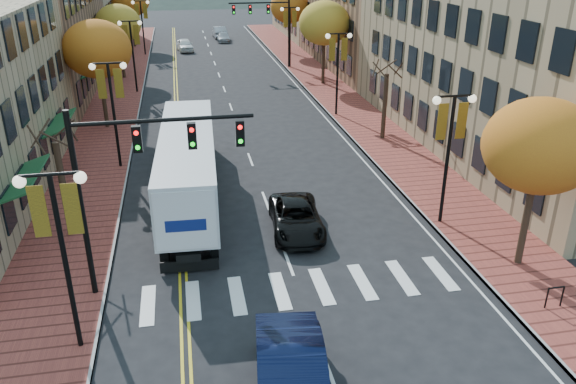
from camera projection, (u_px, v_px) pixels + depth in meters
ground at (310, 321)px, 19.20m from camera, size 200.00×200.00×0.00m
sidewalk_left at (118, 97)px, 46.78m from camera, size 4.00×85.00×0.15m
sidewalk_right at (327, 88)px, 49.89m from camera, size 4.00×85.00×0.15m
building_left_mid at (13, 27)px, 46.34m from camera, size 12.00×24.00×11.00m
building_left_far at (65, 6)px, 69.08m from camera, size 12.00×26.00×9.50m
building_right_near at (552, 22)px, 33.71m from camera, size 15.00×28.00×15.00m
building_right_mid at (394, 15)px, 58.06m from camera, size 15.00×24.00×10.00m
tree_left_a at (64, 189)px, 23.91m from camera, size 0.28×0.28×4.20m
tree_left_b at (97, 49)px, 36.98m from camera, size 4.48×4.48×7.21m
tree_left_c at (118, 24)px, 51.49m from camera, size 4.16×4.16×6.69m
tree_left_d at (130, 0)px, 67.43m from camera, size 4.61×4.61×7.42m
tree_right_a at (540, 146)px, 20.50m from camera, size 4.16×4.16×6.69m
tree_right_b at (385, 107)px, 35.99m from camera, size 0.28×0.28×4.20m
tree_right_c at (324, 23)px, 49.06m from camera, size 4.48×4.48×7.21m
tree_right_d at (289, 7)px, 63.48m from camera, size 4.35×4.35×7.00m
lamp_left_a at (59, 229)px, 16.16m from camera, size 1.96×0.36×6.05m
lamp_left_b at (111, 95)px, 30.52m from camera, size 1.96×0.36×6.05m
lamp_left_c at (132, 42)px, 46.68m from camera, size 1.96×0.36×6.05m
lamp_left_d at (142, 17)px, 62.83m from camera, size 1.96×0.36×6.05m
lamp_right_a at (450, 135)px, 24.14m from camera, size 1.96×0.36×6.05m
lamp_right_b at (338, 58)px, 40.29m from camera, size 1.96×0.36×6.05m
lamp_right_c at (290, 25)px, 56.45m from camera, size 1.96×0.36×6.05m
traffic_mast_near at (135, 167)px, 18.95m from camera, size 6.10×0.35×7.00m
traffic_mast_far at (270, 19)px, 55.84m from camera, size 6.10×0.34×7.00m
semi_truck at (189, 158)px, 27.51m from camera, size 3.06×15.25×3.79m
navy_sedan at (292, 382)px, 15.28m from camera, size 2.51×5.61×1.79m
black_suv at (296, 218)px, 24.97m from camera, size 2.53×4.88×1.31m
car_far_white at (185, 45)px, 67.02m from camera, size 2.15×4.35×1.43m
car_far_silver at (223, 37)px, 73.68m from camera, size 1.84×4.15×1.18m
car_far_oncoming at (219, 32)px, 76.45m from camera, size 1.87×4.70×1.52m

